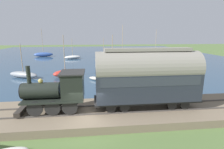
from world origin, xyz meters
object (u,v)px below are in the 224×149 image
at_px(rowboat_far_out, 159,87).
at_px(rowboat_off_pier, 153,80).
at_px(steam_locomotive, 58,89).
at_px(sailboat_blue, 43,54).
at_px(passenger_coach, 147,76).
at_px(rowboat_mid_harbor, 46,97).
at_px(sailboat_red, 65,73).
at_px(sailboat_green, 112,71).
at_px(sailboat_teal, 155,54).
at_px(sailboat_white, 73,57).
at_px(sailboat_black, 122,59).
at_px(sailboat_navy, 104,58).
at_px(sailboat_gray, 23,75).
at_px(rowboat_near_shore, 96,78).

xyz_separation_m(rowboat_far_out, rowboat_off_pier, (3.25, -0.27, 0.01)).
xyz_separation_m(steam_locomotive, rowboat_far_out, (6.87, -10.87, -2.28)).
height_order(steam_locomotive, sailboat_blue, sailboat_blue).
distance_m(passenger_coach, rowboat_mid_harbor, 10.95).
height_order(sailboat_red, sailboat_blue, sailboat_blue).
bearing_deg(sailboat_green, sailboat_teal, -52.28).
bearing_deg(sailboat_teal, rowboat_far_out, 143.70).
bearing_deg(sailboat_white, sailboat_green, -178.66).
relative_size(passenger_coach, sailboat_black, 0.97).
distance_m(sailboat_red, sailboat_navy, 18.22).
bearing_deg(steam_locomotive, sailboat_navy, -9.94).
relative_size(sailboat_navy, sailboat_black, 0.65).
bearing_deg(rowboat_mid_harbor, sailboat_teal, 5.08).
xyz_separation_m(sailboat_blue, sailboat_gray, (-26.72, -3.98, -0.14)).
height_order(sailboat_green, sailboat_white, sailboat_green).
height_order(sailboat_blue, rowboat_far_out, sailboat_blue).
xyz_separation_m(sailboat_green, rowboat_far_out, (-8.03, -4.99, -0.53)).
bearing_deg(sailboat_white, steam_locomotive, 162.79).
distance_m(steam_locomotive, sailboat_navy, 31.72).
distance_m(sailboat_navy, sailboat_black, 5.20).
bearing_deg(sailboat_teal, steam_locomotive, 133.10).
xyz_separation_m(sailboat_teal, rowboat_near_shore, (-26.30, 18.55, -0.51)).
bearing_deg(sailboat_gray, rowboat_far_out, -88.20).
bearing_deg(sailboat_gray, steam_locomotive, -127.43).
bearing_deg(passenger_coach, sailboat_black, -5.70).
height_order(sailboat_teal, rowboat_off_pier, sailboat_teal).
bearing_deg(sailboat_white, sailboat_navy, -137.84).
bearing_deg(sailboat_blue, rowboat_near_shore, -157.20).
distance_m(steam_locomotive, sailboat_gray, 16.55).
relative_size(sailboat_black, rowboat_far_out, 3.15).
height_order(sailboat_blue, sailboat_white, sailboat_blue).
relative_size(sailboat_green, rowboat_far_out, 2.34).
bearing_deg(sailboat_navy, rowboat_off_pier, -148.78).
height_order(steam_locomotive, sailboat_navy, sailboat_navy).
relative_size(sailboat_teal, rowboat_near_shore, 3.57).
distance_m(steam_locomotive, sailboat_green, 16.12).
distance_m(sailboat_navy, sailboat_gray, 21.57).
relative_size(sailboat_red, sailboat_white, 1.19).
bearing_deg(passenger_coach, steam_locomotive, 90.00).
bearing_deg(rowboat_far_out, sailboat_green, -18.55).
xyz_separation_m(steam_locomotive, passenger_coach, (-0.00, -6.98, 0.88)).
xyz_separation_m(sailboat_gray, rowboat_mid_harbor, (-9.47, -5.72, -0.35)).
xyz_separation_m(sailboat_teal, rowboat_mid_harbor, (-33.19, 23.86, -0.59)).
xyz_separation_m(sailboat_red, rowboat_mid_harbor, (-9.56, 0.59, -0.41)).
relative_size(sailboat_navy, sailboat_green, 0.87).
xyz_separation_m(sailboat_gray, rowboat_off_pier, (-4.23, -19.15, -0.32)).
bearing_deg(rowboat_far_out, sailboat_white, -24.72).
bearing_deg(rowboat_off_pier, sailboat_navy, 0.24).
distance_m(steam_locomotive, sailboat_blue, 42.83).
bearing_deg(rowboat_off_pier, sailboat_teal, -35.30).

